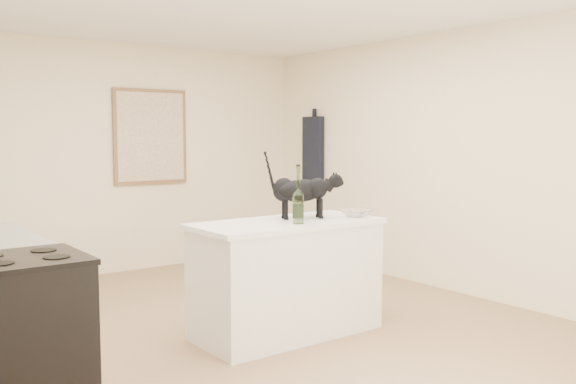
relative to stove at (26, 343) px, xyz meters
The scene contains 13 objects.
floor 2.09m from the stove, 17.10° to the left, with size 5.50×5.50×0.00m, color #906E4C.
ceiling 2.96m from the stove, 17.10° to the left, with size 5.50×5.50×0.00m, color white.
wall_back 3.97m from the stove, 59.80° to the left, with size 4.50×4.50×0.00m, color beige.
wall_right 4.33m from the stove, ahead, with size 5.50×5.50×0.00m, color beige.
island_base 2.09m from the stove, 11.04° to the left, with size 1.44×0.67×0.86m, color white.
island_top 2.13m from the stove, 11.04° to the left, with size 1.50×0.70×0.04m, color white.
stove is the anchor object (origin of this frame).
artwork_frame 4.16m from the stove, 55.87° to the left, with size 0.90×0.03×1.10m, color brown.
artwork_canvas 4.14m from the stove, 55.73° to the left, with size 0.82×0.00×1.02m, color beige.
hanging_garment 5.01m from the stove, 32.62° to the left, with size 0.08×0.34×0.80m, color black.
black_cat 2.36m from the stove, 11.28° to the left, with size 0.57×0.17×0.40m, color black, non-canonical shape.
wine_bottle 2.14m from the stove, ahead, with size 0.08×0.08×0.39m, color #386127.
glass_bowl 2.71m from the stove, ahead, with size 0.24×0.24×0.06m, color silver.
Camera 1 is at (-2.78, -4.06, 1.56)m, focal length 38.91 mm.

